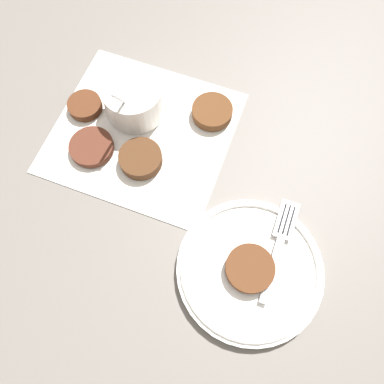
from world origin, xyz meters
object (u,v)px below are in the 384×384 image
Objects in this scene: sauce_bowl at (134,100)px; serving_plate at (250,269)px; fritter_on_plate at (250,268)px; fork at (281,239)px.

sauce_bowl is 0.35m from serving_plate.
serving_plate is at bearing 154.86° from sauce_bowl.
serving_plate is at bearing -116.00° from fritter_on_plate.
serving_plate is 0.07m from fork.
fork is (-0.02, -0.07, -0.00)m from fritter_on_plate.
fritter_on_plate reaches higher than serving_plate.
sauce_bowl is 1.72× the size of fritter_on_plate.
serving_plate is 1.34× the size of fork.
fritter_on_plate is (0.00, 0.00, 0.02)m from serving_plate.
sauce_bowl reaches higher than fritter_on_plate.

